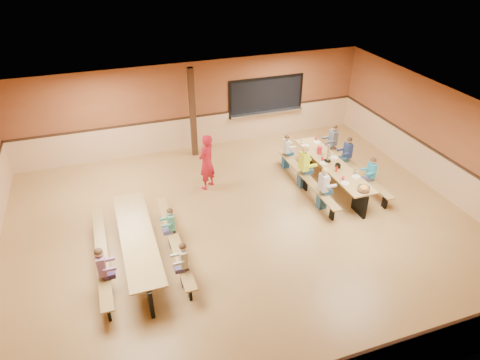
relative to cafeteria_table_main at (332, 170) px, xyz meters
name	(u,v)px	position (x,y,z in m)	size (l,w,h in m)	color
ground	(244,227)	(-3.17, -1.13, -0.53)	(12.00, 12.00, 0.00)	olive
room_envelope	(244,206)	(-3.17, -1.13, 0.16)	(12.04, 10.04, 3.02)	brown
kitchen_pass_through	(266,98)	(-0.57, 3.83, 0.96)	(2.78, 0.28, 1.38)	black
structural_post	(193,113)	(-3.37, 3.27, 0.97)	(0.18, 0.18, 3.00)	black
cafeteria_table_main	(332,170)	(0.00, 0.00, 0.00)	(1.91, 3.70, 0.74)	olive
cafeteria_table_second	(138,242)	(-5.88, -1.51, 0.00)	(1.91, 3.70, 0.74)	olive
seated_child_white_left	(323,188)	(-0.83, -0.97, 0.09)	(0.38, 0.31, 1.24)	silver
seated_adult_yellow	(304,167)	(-0.83, 0.22, 0.14)	(0.43, 0.35, 1.33)	#D9F720
seated_child_grey_left	(286,152)	(-0.83, 1.44, 0.04)	(0.33, 0.27, 1.13)	silver
seated_child_teal_right	(371,176)	(0.83, -0.76, 0.05)	(0.34, 0.28, 1.15)	teal
seated_child_navy_right	(347,156)	(0.83, 0.51, 0.08)	(0.37, 0.30, 1.20)	navy
seated_child_char_right	(333,143)	(0.83, 1.42, 0.10)	(0.39, 0.32, 1.25)	#4E5159
seated_child_purple_sec	(103,272)	(-6.70, -2.33, 0.08)	(0.37, 0.30, 1.20)	#87597C
seated_child_green_sec	(171,228)	(-5.05, -1.27, 0.03)	(0.32, 0.26, 1.10)	#3C8267
seated_child_tan_sec	(184,265)	(-5.05, -2.63, 0.04)	(0.33, 0.27, 1.12)	#B0AB8F
standing_woman	(207,162)	(-3.53, 1.09, 0.33)	(0.62, 0.41, 1.71)	#B21423
punch_pitcher	(319,150)	(-0.06, 0.71, 0.32)	(0.16, 0.16, 0.22)	red
chip_bowl	(364,189)	(0.02, -1.59, 0.29)	(0.32, 0.32, 0.15)	#FFA528
napkin_dispenser	(338,166)	(0.02, -0.27, 0.28)	(0.10, 0.14, 0.13)	black
condiment_mustard	(337,169)	(-0.14, -0.46, 0.30)	(0.06, 0.06, 0.17)	yellow
condiment_ketchup	(336,169)	(-0.15, -0.47, 0.30)	(0.06, 0.06, 0.17)	#B2140F
table_paddle	(328,158)	(-0.10, 0.15, 0.35)	(0.16, 0.16, 0.56)	black
place_settings	(333,162)	(0.00, 0.00, 0.27)	(0.65, 3.30, 0.11)	beige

